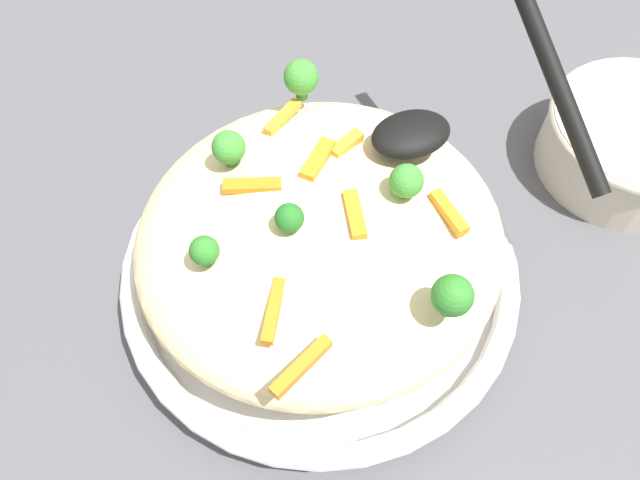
{
  "coord_description": "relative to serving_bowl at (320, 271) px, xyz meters",
  "views": [
    {
      "loc": [
        -0.09,
        -0.21,
        0.42
      ],
      "look_at": [
        0.0,
        0.0,
        0.06
      ],
      "focal_mm": 34.41,
      "sensor_mm": 36.0,
      "label": 1
    }
  ],
  "objects": [
    {
      "name": "ground_plane",
      "position": [
        0.0,
        0.0,
        -0.02
      ],
      "size": [
        2.4,
        2.4,
        0.0
      ],
      "primitive_type": "plane",
      "color": "#4C4C51"
    },
    {
      "name": "serving_bowl",
      "position": [
        0.0,
        0.0,
        0.0
      ],
      "size": [
        0.29,
        0.29,
        0.04
      ],
      "color": "silver",
      "rests_on": "ground_plane"
    },
    {
      "name": "pasta_mound",
      "position": [
        0.0,
        0.0,
        0.05
      ],
      "size": [
        0.26,
        0.25,
        0.08
      ],
      "primitive_type": "ellipsoid",
      "color": "beige",
      "rests_on": "serving_bowl"
    },
    {
      "name": "carrot_piece_0",
      "position": [
        0.04,
        0.04,
        0.09
      ],
      "size": [
        0.03,
        0.02,
        0.01
      ],
      "primitive_type": "cube",
      "rotation": [
        0.0,
        0.0,
        0.41
      ],
      "color": "orange",
      "rests_on": "pasta_mound"
    },
    {
      "name": "carrot_piece_1",
      "position": [
        0.01,
        0.08,
        0.08
      ],
      "size": [
        0.03,
        0.03,
        0.01
      ],
      "primitive_type": "cube",
      "rotation": [
        0.0,
        0.0,
        0.57
      ],
      "color": "orange",
      "rests_on": "pasta_mound"
    },
    {
      "name": "carrot_piece_2",
      "position": [
        -0.05,
        -0.1,
        0.08
      ],
      "size": [
        0.04,
        0.02,
        0.01
      ],
      "primitive_type": "cube",
      "rotation": [
        0.0,
        0.0,
        0.43
      ],
      "color": "orange",
      "rests_on": "pasta_mound"
    },
    {
      "name": "carrot_piece_3",
      "position": [
        0.02,
        -0.02,
        0.09
      ],
      "size": [
        0.02,
        0.04,
        0.01
      ],
      "primitive_type": "cube",
      "rotation": [
        0.0,
        0.0,
        4.48
      ],
      "color": "orange",
      "rests_on": "pasta_mound"
    },
    {
      "name": "carrot_piece_4",
      "position": [
        0.01,
        0.03,
        0.09
      ],
      "size": [
        0.03,
        0.03,
        0.01
      ],
      "primitive_type": "cube",
      "rotation": [
        0.0,
        0.0,
        0.73
      ],
      "color": "orange",
      "rests_on": "pasta_mound"
    },
    {
      "name": "carrot_piece_5",
      "position": [
        0.08,
        -0.03,
        0.08
      ],
      "size": [
        0.01,
        0.04,
        0.01
      ],
      "primitive_type": "cube",
      "rotation": [
        0.0,
        0.0,
        4.79
      ],
      "color": "orange",
      "rests_on": "pasta_mound"
    },
    {
      "name": "carrot_piece_6",
      "position": [
        -0.05,
        -0.06,
        0.08
      ],
      "size": [
        0.03,
        0.04,
        0.01
      ],
      "primitive_type": "cube",
      "rotation": [
        0.0,
        0.0,
        4.18
      ],
      "color": "orange",
      "rests_on": "pasta_mound"
    },
    {
      "name": "carrot_piece_7",
      "position": [
        -0.04,
        0.03,
        0.09
      ],
      "size": [
        0.04,
        0.02,
        0.01
      ],
      "primitive_type": "cube",
      "rotation": [
        0.0,
        0.0,
        2.79
      ],
      "color": "orange",
      "rests_on": "pasta_mound"
    },
    {
      "name": "broccoli_floret_0",
      "position": [
        0.05,
        -0.01,
        0.1
      ],
      "size": [
        0.02,
        0.02,
        0.03
      ],
      "color": "#377928",
      "rests_on": "pasta_mound"
    },
    {
      "name": "broccoli_floret_1",
      "position": [
        0.03,
        0.1,
        0.1
      ],
      "size": [
        0.03,
        0.03,
        0.03
      ],
      "color": "#377928",
      "rests_on": "pasta_mound"
    },
    {
      "name": "broccoli_floret_2",
      "position": [
        -0.08,
        -0.01,
        0.09
      ],
      "size": [
        0.02,
        0.02,
        0.02
      ],
      "color": "#296820",
      "rests_on": "pasta_mound"
    },
    {
      "name": "broccoli_floret_3",
      "position": [
        0.04,
        -0.09,
        0.1
      ],
      "size": [
        0.02,
        0.02,
        0.03
      ],
      "color": "#296820",
      "rests_on": "pasta_mound"
    },
    {
      "name": "broccoli_floret_4",
      "position": [
        -0.02,
        -0.01,
        0.1
      ],
      "size": [
        0.02,
        0.02,
        0.02
      ],
      "color": "#205B1C",
      "rests_on": "pasta_mound"
    },
    {
      "name": "broccoli_floret_5",
      "position": [
        -0.04,
        0.06,
        0.1
      ],
      "size": [
        0.02,
        0.02,
        0.03
      ],
      "color": "#377928",
      "rests_on": "pasta_mound"
    },
    {
      "name": "serving_spoon",
      "position": [
        0.11,
        0.02,
        0.11
      ],
      "size": [
        0.13,
        0.18,
        0.1
      ],
      "color": "black",
      "rests_on": "pasta_mound"
    },
    {
      "name": "companion_bowl",
      "position": [
        0.29,
        0.01,
        0.01
      ],
      "size": [
        0.15,
        0.15,
        0.06
      ],
      "color": "beige",
      "rests_on": "ground_plane"
    }
  ]
}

